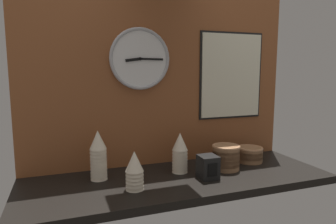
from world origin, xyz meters
The scene contains 10 objects.
ground_plane centered at (0.00, 0.00, -0.02)m, with size 1.60×0.56×0.04m, color black.
wall_tiled_back centered at (0.00, 0.27, 0.53)m, with size 1.60×0.03×1.05m.
cup_stack_center_right centered at (0.03, 0.06, 0.11)m, with size 0.09×0.09×0.22m.
cup_stack_left centered at (-0.40, 0.10, 0.13)m, with size 0.09×0.09×0.25m.
cup_stack_center_left centered at (-0.26, -0.09, 0.09)m, with size 0.09×0.09×0.18m.
bowl_stack_far_right centered at (0.50, 0.09, 0.05)m, with size 0.16×0.16×0.09m.
bowl_stack_right centered at (0.29, 0.02, 0.07)m, with size 0.16×0.16×0.14m.
wall_clock centered at (-0.14, 0.23, 0.62)m, with size 0.34×0.03×0.34m.
menu_board centered at (0.45, 0.24, 0.52)m, with size 0.44×0.01×0.54m.
napkin_dispenser centered at (0.13, -0.07, 0.06)m, with size 0.09×0.10×0.12m.
Camera 1 is at (-0.56, -1.40, 0.55)m, focal length 32.00 mm.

